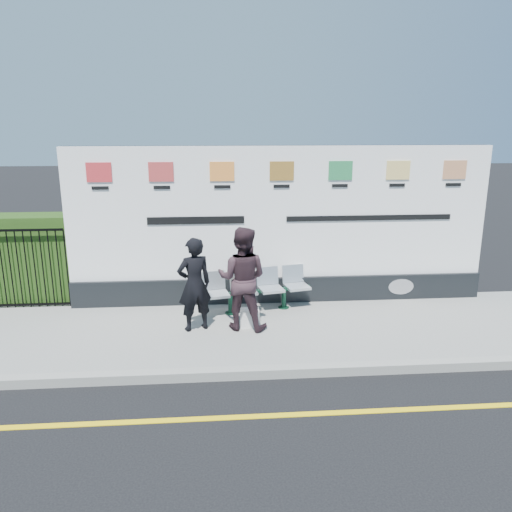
{
  "coord_description": "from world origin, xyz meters",
  "views": [
    {
      "loc": [
        -0.71,
        -5.43,
        3.5
      ],
      "look_at": [
        -0.03,
        3.05,
        1.25
      ],
      "focal_mm": 35.0,
      "sensor_mm": 36.0,
      "label": 1
    }
  ],
  "objects_px": {
    "billboard": "(280,236)",
    "woman_right": "(242,279)",
    "woman_left": "(194,284)",
    "bench": "(258,300)"
  },
  "relations": [
    {
      "from": "woman_right",
      "to": "bench",
      "type": "bearing_deg",
      "value": -96.54
    },
    {
      "from": "billboard",
      "to": "bench",
      "type": "bearing_deg",
      "value": -132.03
    },
    {
      "from": "billboard",
      "to": "woman_right",
      "type": "bearing_deg",
      "value": -121.58
    },
    {
      "from": "bench",
      "to": "woman_right",
      "type": "distance_m",
      "value": 1.07
    },
    {
      "from": "bench",
      "to": "billboard",
      "type": "bearing_deg",
      "value": 36.08
    },
    {
      "from": "woman_right",
      "to": "woman_left",
      "type": "bearing_deg",
      "value": 16.87
    },
    {
      "from": "woman_left",
      "to": "woman_right",
      "type": "bearing_deg",
      "value": 159.79
    },
    {
      "from": "woman_left",
      "to": "woman_right",
      "type": "height_order",
      "value": "woman_right"
    },
    {
      "from": "billboard",
      "to": "woman_right",
      "type": "distance_m",
      "value": 1.6
    },
    {
      "from": "billboard",
      "to": "woman_left",
      "type": "bearing_deg",
      "value": -140.52
    }
  ]
}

